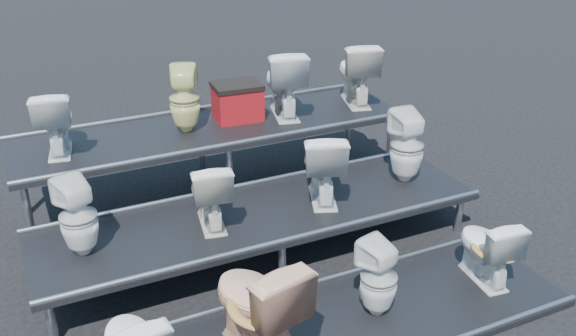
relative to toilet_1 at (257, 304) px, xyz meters
name	(u,v)px	position (x,y,z in m)	size (l,w,h in m)	color
ground	(262,253)	(0.59, 1.30, -0.49)	(80.00, 80.00, 0.00)	black
tier_front	(325,331)	(0.59, 0.00, -0.46)	(4.20, 1.20, 0.06)	black
tier_mid	(261,233)	(0.59, 1.30, -0.26)	(4.20, 1.20, 0.46)	black
tier_back	(215,162)	(0.59, 2.60, -0.06)	(4.20, 1.20, 0.86)	black
toilet_1	(257,304)	(0.00, 0.00, 0.00)	(0.48, 0.84, 0.86)	tan
toilet_2	(379,278)	(1.07, 0.00, -0.09)	(0.30, 0.31, 0.67)	silver
toilet_3	(486,247)	(2.18, 0.00, -0.11)	(0.36, 0.63, 0.65)	silver
toilet_4	(78,217)	(-1.03, 1.30, 0.31)	(0.31, 0.32, 0.69)	silver
toilet_5	(210,192)	(0.10, 1.30, 0.29)	(0.36, 0.63, 0.64)	beige
toilet_6	(323,165)	(1.24, 1.30, 0.33)	(0.40, 0.71, 0.72)	silver
toilet_7	(407,146)	(2.20, 1.30, 0.35)	(0.34, 0.35, 0.75)	silver
toilet_8	(55,121)	(-1.00, 2.60, 0.70)	(0.36, 0.64, 0.65)	silver
toilet_9	(184,99)	(0.29, 2.60, 0.72)	(0.32, 0.32, 0.70)	#E5E08E
toilet_10	(284,82)	(1.43, 2.60, 0.75)	(0.43, 0.75, 0.76)	silver
toilet_11	(356,72)	(2.36, 2.60, 0.74)	(0.42, 0.73, 0.74)	beige
red_crate	(237,103)	(0.91, 2.70, 0.55)	(0.50, 0.40, 0.36)	maroon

